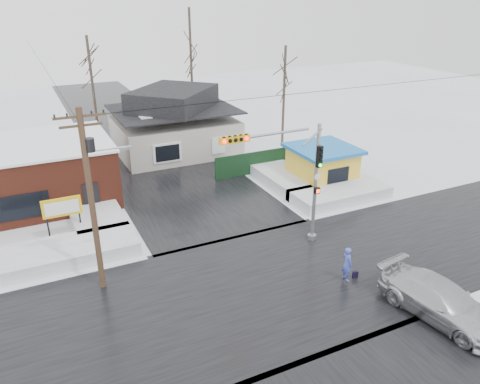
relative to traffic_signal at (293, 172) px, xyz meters
name	(u,v)px	position (x,y,z in m)	size (l,w,h in m)	color
ground	(278,282)	(-2.43, -2.97, -4.54)	(120.00, 120.00, 0.00)	white
road_ns	(278,282)	(-2.43, -2.97, -4.53)	(10.00, 120.00, 0.02)	black
road_ew	(278,282)	(-2.43, -2.97, -4.53)	(120.00, 10.00, 0.02)	black
snowbank_nw	(72,251)	(-11.43, 4.03, -4.14)	(7.00, 3.00, 0.80)	white
snowbank_ne	(340,194)	(6.57, 4.03, -4.14)	(7.00, 3.00, 0.80)	white
snowbank_nside_w	(93,209)	(-9.43, 9.03, -4.14)	(3.00, 8.00, 0.80)	white
snowbank_nside_e	(279,175)	(4.57, 9.03, -4.14)	(3.00, 8.00, 0.80)	white
traffic_signal	(293,172)	(0.00, 0.00, 0.00)	(6.05, 0.68, 7.00)	gray
utility_pole	(92,192)	(-10.36, 0.53, 0.57)	(3.15, 0.44, 9.00)	#382619
brick_building	(19,174)	(-13.43, 13.03, -2.46)	(12.20, 8.20, 4.12)	maroon
marquee_sign	(62,208)	(-11.43, 6.53, -2.62)	(2.20, 0.21, 2.55)	black
house	(174,123)	(-0.43, 19.03, -1.92)	(10.40, 8.40, 5.76)	beige
kiosk	(322,165)	(7.07, 7.03, -3.08)	(4.60, 4.60, 2.88)	yellow
fence	(261,162)	(4.07, 11.03, -3.64)	(8.00, 0.12, 1.80)	black
tree_far_left	(89,60)	(-6.43, 23.03, 3.41)	(3.00, 3.00, 10.00)	#332821
tree_far_mid	(190,34)	(3.57, 25.03, 5.00)	(3.00, 3.00, 12.00)	#332821
tree_far_right	(285,67)	(9.57, 17.03, 2.62)	(3.00, 3.00, 9.00)	#332821
pedestrian	(347,264)	(0.77, -4.24, -3.62)	(0.67, 0.44, 1.84)	#4351BB
car	(440,301)	(2.71, -8.36, -3.71)	(2.33, 5.73, 1.66)	silver
shopping_bag	(355,275)	(1.31, -4.30, -4.36)	(0.28, 0.12, 0.35)	black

